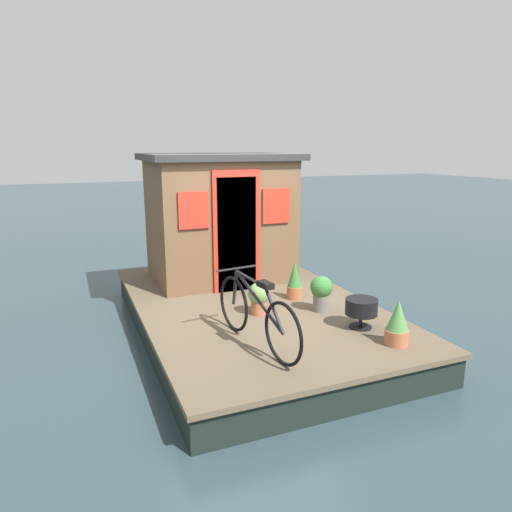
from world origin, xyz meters
name	(u,v)px	position (x,y,z in m)	size (l,w,h in m)	color
ground_plane	(251,329)	(0.00, 0.00, 0.00)	(60.00, 60.00, 0.00)	#2D4247
houseboat_deck	(251,315)	(0.00, 0.00, 0.21)	(4.95, 3.07, 0.42)	brown
houseboat_cabin	(219,216)	(1.36, 0.00, 1.43)	(1.80, 2.32, 2.02)	brown
bicycle	(256,314)	(-1.41, 0.50, 0.78)	(1.68, 0.50, 0.79)	black
potted_plant_mint	(397,323)	(-1.96, -0.95, 0.66)	(0.26, 0.26, 0.52)	#B2603D
potted_plant_sage	(295,281)	(-0.12, -0.63, 0.68)	(0.22, 0.22, 0.55)	#B2603D
potted_plant_thyme	(259,297)	(-0.51, 0.09, 0.64)	(0.28, 0.28, 0.42)	#B2603D
potted_plant_ivy	(321,291)	(-0.71, -0.72, 0.68)	(0.29, 0.29, 0.48)	slate
charcoal_grill	(361,308)	(-1.41, -0.86, 0.67)	(0.38, 0.38, 0.36)	black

